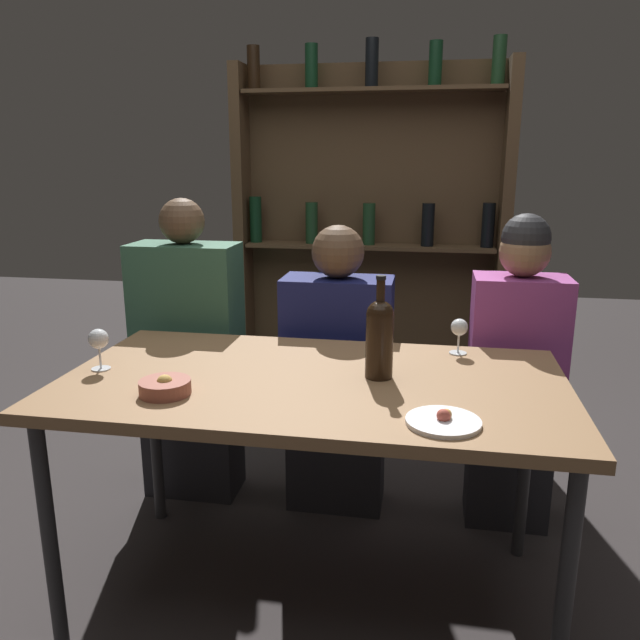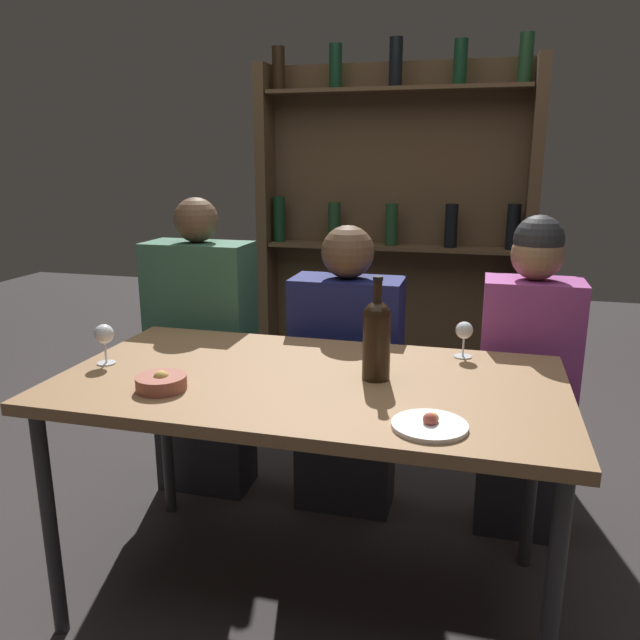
# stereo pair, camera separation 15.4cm
# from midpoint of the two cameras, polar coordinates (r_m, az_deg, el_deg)

# --- Properties ---
(ground_plane) EXTENTS (10.00, 10.00, 0.00)m
(ground_plane) POSITION_cam_midpoint_polar(r_m,az_deg,el_deg) (2.29, 1.25, -23.81)
(ground_plane) COLOR #332D2D
(dining_table) EXTENTS (1.52, 0.83, 0.77)m
(dining_table) POSITION_cam_midpoint_polar(r_m,az_deg,el_deg) (1.93, 1.37, -7.01)
(dining_table) COLOR olive
(dining_table) RESTS_ON ground_plane
(wine_rack_wall) EXTENTS (1.49, 0.21, 2.01)m
(wine_rack_wall) POSITION_cam_midpoint_polar(r_m,az_deg,el_deg) (3.49, 7.93, 8.02)
(wine_rack_wall) COLOR #4C3823
(wine_rack_wall) RESTS_ON ground_plane
(wine_bottle) EXTENTS (0.08, 0.08, 0.32)m
(wine_bottle) POSITION_cam_midpoint_polar(r_m,az_deg,el_deg) (1.87, 7.57, -1.52)
(wine_bottle) COLOR black
(wine_bottle) RESTS_ON dining_table
(wine_glass_0) EXTENTS (0.06, 0.06, 0.12)m
(wine_glass_0) POSITION_cam_midpoint_polar(r_m,az_deg,el_deg) (2.15, 15.07, -1.11)
(wine_glass_0) COLOR silver
(wine_glass_0) RESTS_ON dining_table
(wine_glass_1) EXTENTS (0.06, 0.06, 0.13)m
(wine_glass_1) POSITION_cam_midpoint_polar(r_m,az_deg,el_deg) (2.10, -17.17, -1.40)
(wine_glass_1) COLOR silver
(wine_glass_1) RESTS_ON dining_table
(food_plate_0) EXTENTS (0.19, 0.19, 0.04)m
(food_plate_0) POSITION_cam_midpoint_polar(r_m,az_deg,el_deg) (1.60, 12.79, -9.35)
(food_plate_0) COLOR white
(food_plate_0) RESTS_ON dining_table
(snack_bowl) EXTENTS (0.15, 0.15, 0.06)m
(snack_bowl) POSITION_cam_midpoint_polar(r_m,az_deg,el_deg) (1.84, -11.99, -5.63)
(snack_bowl) COLOR #995142
(snack_bowl) RESTS_ON dining_table
(seated_person_left) EXTENTS (0.43, 0.22, 1.27)m
(seated_person_left) POSITION_cam_midpoint_polar(r_m,az_deg,el_deg) (2.70, -9.06, -3.47)
(seated_person_left) COLOR #26262B
(seated_person_left) RESTS_ON ground_plane
(seated_person_center) EXTENTS (0.43, 0.22, 1.17)m
(seated_person_center) POSITION_cam_midpoint_polar(r_m,az_deg,el_deg) (2.53, 4.18, -5.58)
(seated_person_center) COLOR #26262B
(seated_person_center) RESTS_ON ground_plane
(seated_person_right) EXTENTS (0.35, 0.22, 1.23)m
(seated_person_right) POSITION_cam_midpoint_polar(r_m,az_deg,el_deg) (2.50, 20.03, -5.64)
(seated_person_right) COLOR #26262B
(seated_person_right) RESTS_ON ground_plane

